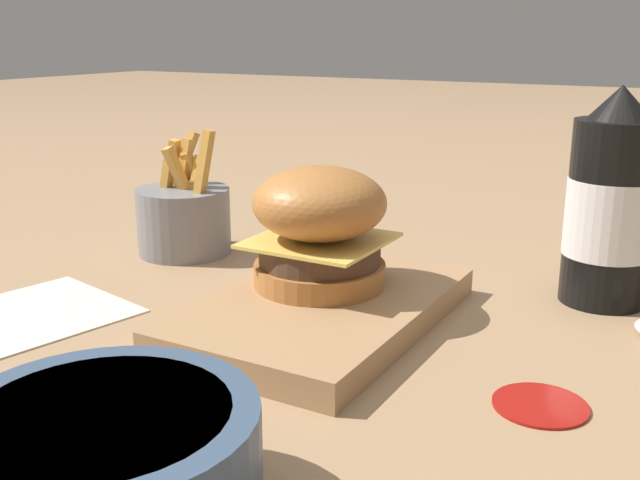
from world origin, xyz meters
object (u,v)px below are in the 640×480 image
Objects in this scene: fries_basket at (184,218)px; ketchup_bottle at (610,207)px; burger at (318,227)px; side_bowl at (105,465)px; serving_board at (320,310)px.

ketchup_bottle is at bearing -81.46° from fries_basket.
burger is 0.24m from fries_basket.
side_bowl is (-0.40, -0.28, -0.01)m from fries_basket.
ketchup_bottle reaches higher than burger.
fries_basket is 0.90× the size of side_bowl.
ketchup_bottle is at bearing -19.04° from side_bowl.
burger is at bearing -111.22° from fries_basket.
side_bowl is at bearing -169.85° from burger.
burger is at bearing 33.99° from serving_board.
serving_board is 0.26m from fries_basket.
fries_basket reaches higher than side_bowl.
burger reaches higher than serving_board.
serving_board is 0.07m from burger.
serving_board is 0.28m from ketchup_bottle.
serving_board is 1.39× the size of ketchup_bottle.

